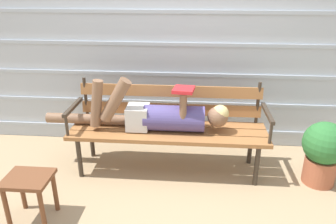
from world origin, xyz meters
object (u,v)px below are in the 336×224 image
Objects in this scene: reclining_person at (158,115)px; potted_plant at (323,150)px; footstool at (29,187)px; park_bench at (169,123)px.

potted_plant is (1.48, -0.10, -0.25)m from reclining_person.
park_bench is at bearing 41.46° from footstool.
reclining_person reaches higher than footstool.
footstool is (-0.98, -0.87, -0.18)m from park_bench.
park_bench is 3.10× the size of potted_plant.
footstool is at bearing -138.19° from reclining_person.
reclining_person is at bearing 41.81° from footstool.
potted_plant is (1.39, -0.17, -0.14)m from park_bench.
footstool is 0.64× the size of potted_plant.
potted_plant is (2.37, 0.69, 0.04)m from footstool.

